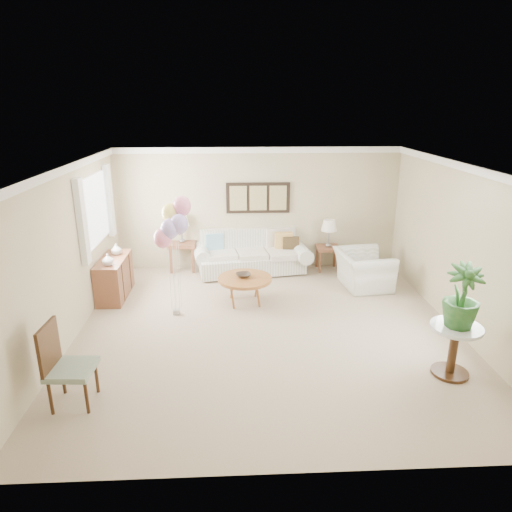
% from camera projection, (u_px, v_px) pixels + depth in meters
% --- Properties ---
extents(ground_plane, '(6.00, 6.00, 0.00)m').
position_uv_depth(ground_plane, '(268.00, 330.00, 7.31)').
color(ground_plane, tan).
extents(room_shell, '(6.04, 6.04, 2.60)m').
position_uv_depth(room_shell, '(261.00, 230.00, 6.88)').
color(room_shell, '#C8B893').
rests_on(room_shell, ground).
extents(wall_art_triptych, '(1.35, 0.06, 0.65)m').
position_uv_depth(wall_art_triptych, '(258.00, 198.00, 9.63)').
color(wall_art_triptych, black).
rests_on(wall_art_triptych, ground).
extents(sofa, '(2.55, 1.23, 0.89)m').
position_uv_depth(sofa, '(251.00, 256.00, 9.74)').
color(sofa, white).
rests_on(sofa, ground).
extents(end_table_left, '(0.58, 0.53, 0.63)m').
position_uv_depth(end_table_left, '(182.00, 247.00, 9.79)').
color(end_table_left, brown).
rests_on(end_table_left, ground).
extents(end_table_right, '(0.49, 0.44, 0.53)m').
position_uv_depth(end_table_right, '(328.00, 250.00, 9.82)').
color(end_table_right, brown).
rests_on(end_table_right, ground).
extents(lamp_left, '(0.34, 0.34, 0.60)m').
position_uv_depth(lamp_left, '(181.00, 221.00, 9.61)').
color(lamp_left, gray).
rests_on(lamp_left, end_table_left).
extents(lamp_right, '(0.33, 0.33, 0.58)m').
position_uv_depth(lamp_right, '(329.00, 226.00, 9.65)').
color(lamp_right, gray).
rests_on(lamp_right, end_table_right).
extents(coffee_table, '(0.97, 0.97, 0.49)m').
position_uv_depth(coffee_table, '(245.00, 280.00, 8.17)').
color(coffee_table, '#9B6330').
rests_on(coffee_table, ground).
extents(decor_bowl, '(0.30, 0.30, 0.06)m').
position_uv_depth(decor_bowl, '(243.00, 275.00, 8.17)').
color(decor_bowl, '#30261E').
rests_on(decor_bowl, coffee_table).
extents(armchair, '(1.06, 1.18, 0.70)m').
position_uv_depth(armchair, '(363.00, 269.00, 8.95)').
color(armchair, white).
rests_on(armchair, ground).
extents(side_table, '(0.66, 0.66, 0.72)m').
position_uv_depth(side_table, '(455.00, 338.00, 5.95)').
color(side_table, silver).
rests_on(side_table, ground).
extents(potted_plant, '(0.51, 0.51, 0.84)m').
position_uv_depth(potted_plant, '(462.00, 296.00, 5.75)').
color(potted_plant, '#184E1C').
rests_on(potted_plant, side_table).
extents(accent_chair, '(0.54, 0.54, 1.05)m').
position_uv_depth(accent_chair, '(64.00, 363.00, 5.36)').
color(accent_chair, gray).
rests_on(accent_chair, ground).
extents(credenza, '(0.46, 1.20, 0.74)m').
position_uv_depth(credenza, '(114.00, 277.00, 8.49)').
color(credenza, brown).
rests_on(credenza, ground).
extents(vase_white, '(0.26, 0.26, 0.21)m').
position_uv_depth(vase_white, '(108.00, 260.00, 7.99)').
color(vase_white, silver).
rests_on(vase_white, credenza).
extents(vase_sage, '(0.24, 0.24, 0.21)m').
position_uv_depth(vase_sage, '(116.00, 249.00, 8.57)').
color(vase_sage, '#AFB4AC').
rests_on(vase_sage, credenza).
extents(balloon_cluster, '(0.60, 0.52, 2.03)m').
position_uv_depth(balloon_cluster, '(173.00, 223.00, 7.35)').
color(balloon_cluster, gray).
rests_on(balloon_cluster, ground).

